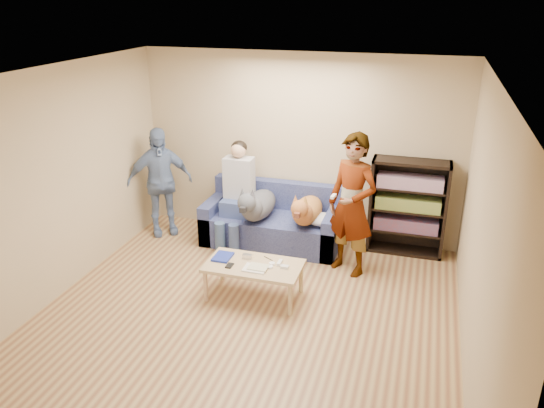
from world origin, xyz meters
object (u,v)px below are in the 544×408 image
(person_standing_left, at_px, (160,182))
(notebook_blue, at_px, (223,257))
(dog_tan, at_px, (306,211))
(bookshelf, at_px, (408,205))
(dog_gray, at_px, (257,205))
(camera_silver, at_px, (247,256))
(person_seated, at_px, (237,190))
(coffee_table, at_px, (254,268))
(person_standing_right, at_px, (352,205))
(sofa, at_px, (273,223))

(person_standing_left, distance_m, notebook_blue, 1.95)
(person_standing_left, bearing_deg, dog_tan, -37.21)
(bookshelf, bearing_deg, dog_gray, -166.44)
(person_standing_left, distance_m, bookshelf, 3.47)
(dog_tan, bearing_deg, camera_silver, -110.29)
(notebook_blue, height_order, person_seated, person_seated)
(person_seated, bearing_deg, notebook_blue, -77.27)
(dog_gray, relative_size, coffee_table, 1.13)
(person_standing_right, xyz_separation_m, notebook_blue, (-1.36, -0.89, -0.46))
(person_standing_right, xyz_separation_m, dog_tan, (-0.65, 0.33, -0.28))
(person_standing_right, distance_m, dog_tan, 0.78)
(person_standing_right, distance_m, camera_silver, 1.43)
(dog_tan, xyz_separation_m, coffee_table, (-0.31, -1.28, -0.24))
(camera_silver, height_order, bookshelf, bookshelf)
(notebook_blue, relative_size, coffee_table, 0.24)
(sofa, height_order, coffee_table, sofa)
(sofa, distance_m, coffee_table, 1.49)
(bookshelf, bearing_deg, sofa, -172.60)
(person_seated, bearing_deg, person_standing_left, -177.91)
(person_seated, xyz_separation_m, coffee_table, (0.69, -1.34, -0.40))
(notebook_blue, height_order, sofa, sofa)
(notebook_blue, bearing_deg, coffee_table, -7.13)
(coffee_table, relative_size, bookshelf, 0.85)
(person_standing_right, distance_m, person_standing_left, 2.83)
(person_standing_left, relative_size, coffee_table, 1.44)
(person_standing_right, distance_m, sofa, 1.41)
(person_seated, bearing_deg, coffee_table, -62.72)
(dog_gray, height_order, bookshelf, bookshelf)
(notebook_blue, height_order, coffee_table, notebook_blue)
(notebook_blue, xyz_separation_m, camera_silver, (0.28, 0.07, 0.01))
(person_seated, height_order, bookshelf, person_seated)
(coffee_table, bearing_deg, dog_tan, 76.45)
(dog_tan, relative_size, coffee_table, 1.04)
(person_seated, relative_size, bookshelf, 1.13)
(camera_silver, relative_size, coffee_table, 0.10)
(notebook_blue, relative_size, person_seated, 0.18)
(camera_silver, bearing_deg, dog_tan, 69.71)
(notebook_blue, xyz_separation_m, sofa, (0.20, 1.42, -0.15))
(person_seated, distance_m, coffee_table, 1.56)
(coffee_table, bearing_deg, dog_gray, 106.64)
(person_seated, xyz_separation_m, dog_gray, (0.32, -0.11, -0.14))
(camera_silver, distance_m, coffee_table, 0.18)
(camera_silver, bearing_deg, notebook_blue, -165.96)
(camera_silver, distance_m, dog_tan, 1.25)
(camera_silver, relative_size, sofa, 0.06)
(sofa, bearing_deg, person_seated, -165.46)
(sofa, xyz_separation_m, dog_tan, (0.51, -0.19, 0.33))
(sofa, bearing_deg, notebook_blue, -97.88)
(bookshelf, bearing_deg, person_standing_left, -173.34)
(dog_tan, bearing_deg, bookshelf, 18.25)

